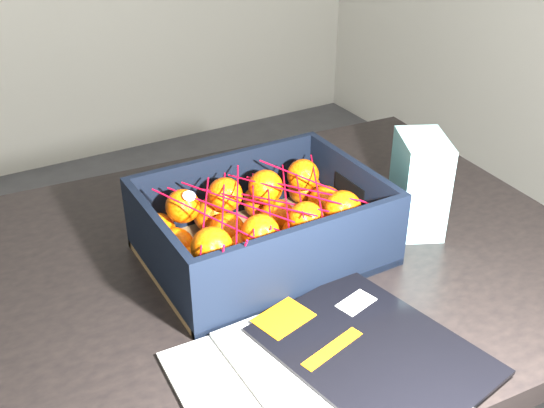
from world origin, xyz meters
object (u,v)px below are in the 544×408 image
magazine_stack (329,373)px  table (228,316)px  retail_carton (419,184)px  produce_crate (263,233)px

magazine_stack → table: bearing=91.4°
retail_carton → produce_crate: bearing=-165.6°
produce_crate → retail_carton: size_ratio=2.16×
table → produce_crate: bearing=1.9°
table → produce_crate: produce_crate is taller
produce_crate → retail_carton: 0.28m
table → retail_carton: size_ratio=7.52×
magazine_stack → produce_crate: produce_crate is taller
magazine_stack → retail_carton: size_ratio=2.29×
table → retail_carton: retail_carton is taller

